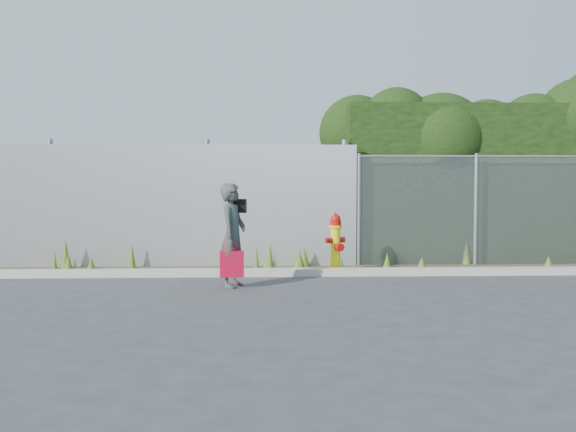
# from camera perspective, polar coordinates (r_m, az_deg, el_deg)

# --- Properties ---
(ground) EXTENTS (80.00, 80.00, 0.00)m
(ground) POSITION_cam_1_polar(r_m,az_deg,el_deg) (8.72, 2.35, -7.06)
(ground) COLOR #363739
(ground) RESTS_ON ground
(curb) EXTENTS (16.00, 0.22, 0.12)m
(curb) POSITION_cam_1_polar(r_m,az_deg,el_deg) (10.48, 1.56, -5.02)
(curb) COLOR #A7A297
(curb) RESTS_ON ground
(weed_strip) EXTENTS (16.00, 1.32, 0.53)m
(weed_strip) POSITION_cam_1_polar(r_m,az_deg,el_deg) (11.13, 1.16, -4.30)
(weed_strip) COLOR #453E27
(weed_strip) RESTS_ON ground
(corrugated_fence) EXTENTS (8.50, 0.21, 2.30)m
(corrugated_fence) POSITION_cam_1_polar(r_m,az_deg,el_deg) (11.85, -14.70, 0.87)
(corrugated_fence) COLOR #AAACB1
(corrugated_fence) RESTS_ON ground
(chainlink_fence) EXTENTS (6.50, 0.07, 2.05)m
(chainlink_fence) POSITION_cam_1_polar(r_m,az_deg,el_deg) (12.58, 20.88, 0.56)
(chainlink_fence) COLOR gray
(chainlink_fence) RESTS_ON ground
(hedge) EXTENTS (7.76, 2.06, 3.82)m
(hedge) POSITION_cam_1_polar(r_m,az_deg,el_deg) (13.53, 19.42, 4.86)
(hedge) COLOR black
(hedge) RESTS_ON ground
(fire_hydrant) EXTENTS (0.34, 0.31, 1.02)m
(fire_hydrant) POSITION_cam_1_polar(r_m,az_deg,el_deg) (10.76, 4.24, -2.48)
(fire_hydrant) COLOR yellow
(fire_hydrant) RESTS_ON ground
(woman) EXTENTS (0.51, 0.63, 1.51)m
(woman) POSITION_cam_1_polar(r_m,az_deg,el_deg) (9.34, -4.93, -1.72)
(woman) COLOR #106558
(woman) RESTS_ON ground
(red_tote_bag) EXTENTS (0.34, 0.12, 0.44)m
(red_tote_bag) POSITION_cam_1_polar(r_m,az_deg,el_deg) (9.22, -5.03, -4.28)
(red_tote_bag) COLOR #B70A2F
(black_shoulder_bag) EXTENTS (0.27, 0.11, 0.20)m
(black_shoulder_bag) POSITION_cam_1_polar(r_m,az_deg,el_deg) (9.41, -4.53, 0.90)
(black_shoulder_bag) COLOR black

